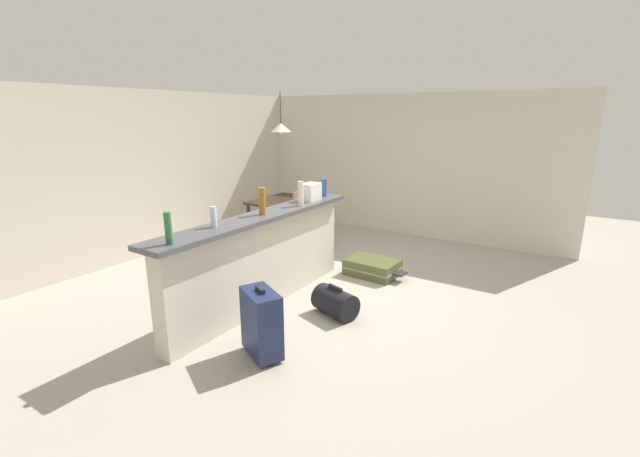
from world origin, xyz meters
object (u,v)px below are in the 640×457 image
object	(u,v)px
bottle_white	(301,193)
bottle_blue	(324,188)
bottle_green	(168,228)
bottle_amber	(262,201)
dining_table	(283,205)
bottle_clear	(213,217)
duffel_bag_black	(335,302)
dining_chair_near_partition	(306,216)
suitcase_upright_navy	(261,323)
suitcase_flat_olive	(373,267)
grocery_bag	(311,192)
pendant_lamp	(281,128)

from	to	relation	value
bottle_white	bottle_blue	bearing A→B (deg)	7.36
bottle_green	bottle_amber	size ratio (longest dim) A/B	0.93
bottle_amber	dining_table	size ratio (longest dim) A/B	0.27
bottle_clear	duffel_bag_black	xyz separation A→B (m)	(0.87, -0.87, -1.02)
dining_table	duffel_bag_black	bearing A→B (deg)	-131.22
dining_chair_near_partition	suitcase_upright_navy	world-z (taller)	dining_chair_near_partition
bottle_green	bottle_amber	bearing A→B (deg)	2.62
duffel_bag_black	suitcase_upright_navy	bearing A→B (deg)	172.38
bottle_blue	duffel_bag_black	bearing A→B (deg)	-142.33
suitcase_flat_olive	bottle_clear	bearing A→B (deg)	162.71
bottle_amber	dining_table	world-z (taller)	bottle_amber
bottle_clear	suitcase_upright_navy	size ratio (longest dim) A/B	0.30
bottle_green	bottle_blue	world-z (taller)	bottle_green
bottle_clear	grocery_bag	world-z (taller)	grocery_bag
bottle_clear	bottle_green	bearing A→B (deg)	-169.95
grocery_bag	suitcase_upright_navy	size ratio (longest dim) A/B	0.39
dining_chair_near_partition	suitcase_flat_olive	size ratio (longest dim) A/B	1.11
bottle_clear	dining_chair_near_partition	xyz separation A→B (m)	(2.77, 0.82, -0.66)
bottle_blue	bottle_green	bearing A→B (deg)	-178.52
dining_table	dining_chair_near_partition	bearing A→B (deg)	-94.39
grocery_bag	suitcase_flat_olive	xyz separation A→B (m)	(0.58, -0.63, -1.07)
grocery_bag	suitcase_upright_navy	world-z (taller)	grocery_bag
bottle_green	suitcase_flat_olive	distance (m)	3.06
bottle_amber	bottle_blue	size ratio (longest dim) A/B	1.28
bottle_blue	dining_table	world-z (taller)	bottle_blue
bottle_green	bottle_clear	distance (m)	0.62
dining_chair_near_partition	pendant_lamp	bearing A→B (deg)	81.32
bottle_amber	duffel_bag_black	distance (m)	1.36
bottle_amber	pendant_lamp	world-z (taller)	pendant_lamp
bottle_blue	bottle_clear	bearing A→B (deg)	178.76
bottle_green	dining_table	size ratio (longest dim) A/B	0.25
duffel_bag_black	bottle_amber	bearing A→B (deg)	103.95
dining_table	pendant_lamp	size ratio (longest dim) A/B	1.61
bottle_blue	dining_chair_near_partition	xyz separation A→B (m)	(0.83, 0.86, -0.67)
bottle_green	bottle_clear	xyz separation A→B (m)	(0.61, 0.11, -0.04)
dining_table	suitcase_flat_olive	xyz separation A→B (m)	(-0.62, -2.02, -0.54)
bottle_white	bottle_blue	distance (m)	0.66
bottle_clear	bottle_amber	distance (m)	0.67
bottle_clear	pendant_lamp	xyz separation A→B (m)	(2.85, 1.37, 0.76)
duffel_bag_black	suitcase_flat_olive	bearing A→B (deg)	8.11
bottle_green	dining_chair_near_partition	world-z (taller)	bottle_green
suitcase_upright_navy	pendant_lamp	bearing A→B (deg)	34.67
suitcase_flat_olive	duffel_bag_black	xyz separation A→B (m)	(-1.31, -0.19, 0.04)
grocery_bag	dining_table	bearing A→B (deg)	49.32
dining_table	pendant_lamp	distance (m)	1.29
grocery_bag	suitcase_flat_olive	distance (m)	1.37
bottle_blue	dining_table	size ratio (longest dim) A/B	0.21
dining_table	bottle_green	bearing A→B (deg)	-156.99
bottle_clear	grocery_bag	bearing A→B (deg)	-1.76
dining_table	suitcase_flat_olive	distance (m)	2.18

